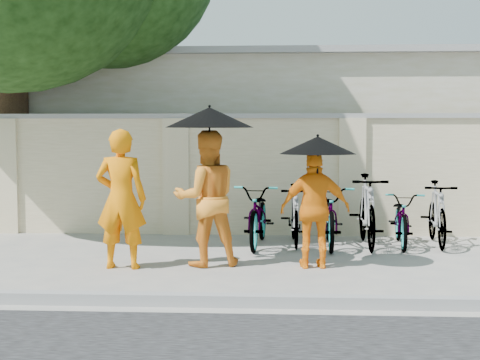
{
  "coord_description": "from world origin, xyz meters",
  "views": [
    {
      "loc": [
        0.74,
        -8.32,
        1.74
      ],
      "look_at": [
        0.22,
        0.86,
        1.1
      ],
      "focal_mm": 50.0,
      "sensor_mm": 36.0,
      "label": 1
    }
  ],
  "objects": [
    {
      "name": "compound_wall",
      "position": [
        1.0,
        3.2,
        1.0
      ],
      "size": [
        20.0,
        0.3,
        2.0
      ],
      "primitive_type": "cube",
      "color": "beige",
      "rests_on": "ground"
    },
    {
      "name": "kerb",
      "position": [
        0.0,
        -1.7,
        0.06
      ],
      "size": [
        40.0,
        0.16,
        0.12
      ],
      "primitive_type": "cube",
      "color": "gray",
      "rests_on": "ground"
    },
    {
      "name": "bike_2",
      "position": [
        1.56,
        1.94,
        0.48
      ],
      "size": [
        0.7,
        1.84,
        0.96
      ],
      "primitive_type": "imported",
      "rotation": [
        0.0,
        0.0,
        -0.04
      ],
      "color": "slate",
      "rests_on": "ground"
    },
    {
      "name": "monk_right",
      "position": [
        1.23,
        0.29,
        0.76
      ],
      "size": [
        0.92,
        0.44,
        1.53
      ],
      "primitive_type": "imported",
      "rotation": [
        0.0,
        0.0,
        3.22
      ],
      "color": "orange",
      "rests_on": "ground"
    },
    {
      "name": "bike_5",
      "position": [
        3.22,
        2.12,
        0.5
      ],
      "size": [
        0.62,
        1.71,
        1.01
      ],
      "primitive_type": "imported",
      "rotation": [
        0.0,
        0.0,
        -0.09
      ],
      "color": "slate",
      "rests_on": "ground"
    },
    {
      "name": "monk_center",
      "position": [
        -0.19,
        0.37,
        0.89
      ],
      "size": [
        1.03,
        0.9,
        1.78
      ],
      "primitive_type": "imported",
      "rotation": [
        0.0,
        0.0,
        3.44
      ],
      "color": "orange",
      "rests_on": "ground"
    },
    {
      "name": "bike_0",
      "position": [
        0.46,
        1.93,
        0.49
      ],
      "size": [
        0.78,
        1.89,
        0.97
      ],
      "primitive_type": "imported",
      "rotation": [
        0.0,
        0.0,
        -0.07
      ],
      "color": "slate",
      "rests_on": "ground"
    },
    {
      "name": "bike_3",
      "position": [
        2.11,
        1.93,
        0.56
      ],
      "size": [
        0.56,
        1.87,
        1.12
      ],
      "primitive_type": "imported",
      "rotation": [
        0.0,
        0.0,
        -0.02
      ],
      "color": "slate",
      "rests_on": "ground"
    },
    {
      "name": "building_behind",
      "position": [
        2.0,
        7.0,
        1.6
      ],
      "size": [
        14.0,
        6.0,
        3.2
      ],
      "primitive_type": "cube",
      "color": "beige",
      "rests_on": "ground"
    },
    {
      "name": "monk_left",
      "position": [
        -1.27,
        0.13,
        0.9
      ],
      "size": [
        0.67,
        0.45,
        1.8
      ],
      "primitive_type": "imported",
      "rotation": [
        0.0,
        0.0,
        3.12
      ],
      "color": "orange",
      "rests_on": "ground"
    },
    {
      "name": "parasol_center",
      "position": [
        -0.14,
        0.29,
        1.95
      ],
      "size": [
        1.14,
        1.14,
        1.07
      ],
      "color": "black",
      "rests_on": "ground"
    },
    {
      "name": "bike_1",
      "position": [
        1.01,
        2.06,
        0.47
      ],
      "size": [
        0.48,
        1.59,
        0.95
      ],
      "primitive_type": "imported",
      "rotation": [
        0.0,
        0.0,
        0.02
      ],
      "color": "slate",
      "rests_on": "ground"
    },
    {
      "name": "ground",
      "position": [
        0.0,
        0.0,
        0.0
      ],
      "size": [
        80.0,
        80.0,
        0.0
      ],
      "primitive_type": "plane",
      "color": "#A8A092"
    },
    {
      "name": "parasol_right",
      "position": [
        1.25,
        0.21,
        1.59
      ],
      "size": [
        0.98,
        0.98,
        0.84
      ],
      "color": "black",
      "rests_on": "ground"
    },
    {
      "name": "bike_4",
      "position": [
        2.66,
        2.05,
        0.43
      ],
      "size": [
        0.72,
        1.67,
        0.85
      ],
      "primitive_type": "imported",
      "rotation": [
        0.0,
        0.0,
        -0.09
      ],
      "color": "slate",
      "rests_on": "ground"
    }
  ]
}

